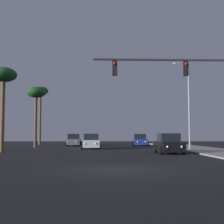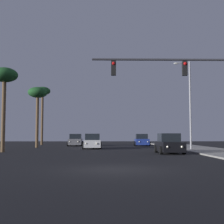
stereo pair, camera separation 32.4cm
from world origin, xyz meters
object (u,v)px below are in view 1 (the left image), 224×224
(car_black, at_px, (169,144))
(car_grey, at_px, (74,140))
(palm_tree_far, at_px, (40,94))
(traffic_light_mast, at_px, (193,82))
(palm_tree_mid, at_px, (36,95))
(car_blue, at_px, (140,140))
(street_lamp, at_px, (188,100))
(car_white, at_px, (91,142))
(palm_tree_near, at_px, (3,79))

(car_black, bearing_deg, car_grey, -62.59)
(car_black, relative_size, palm_tree_far, 0.48)
(traffic_light_mast, distance_m, palm_tree_mid, 23.81)
(car_blue, relative_size, palm_tree_mid, 0.58)
(car_black, distance_m, palm_tree_mid, 19.17)
(palm_tree_mid, bearing_deg, palm_tree_far, 98.27)
(street_lamp, distance_m, palm_tree_far, 25.02)
(car_white, relative_size, traffic_light_mast, 0.49)
(street_lamp, bearing_deg, palm_tree_near, -169.62)
(palm_tree_far, bearing_deg, car_white, -57.51)
(car_white, bearing_deg, car_blue, -129.29)
(traffic_light_mast, distance_m, palm_tree_near, 17.45)
(car_blue, height_order, street_lamp, street_lamp)
(car_grey, xyz_separation_m, traffic_light_mast, (9.63, -25.33, 4.05))
(street_lamp, bearing_deg, car_white, 160.18)
(car_black, xyz_separation_m, palm_tree_mid, (-13.76, 12.09, 5.66))
(car_blue, bearing_deg, palm_tree_far, -14.51)
(car_blue, xyz_separation_m, street_lamp, (3.48, -12.26, 4.36))
(car_black, xyz_separation_m, car_white, (-6.86, 8.97, 0.00))
(traffic_light_mast, relative_size, street_lamp, 0.99)
(car_grey, distance_m, car_blue, 9.34)
(car_white, bearing_deg, palm_tree_far, -59.61)
(car_black, relative_size, traffic_light_mast, 0.48)
(car_white, distance_m, traffic_light_mast, 18.09)
(street_lamp, xyz_separation_m, palm_tree_far, (-18.39, 16.74, 2.71))
(car_blue, relative_size, palm_tree_far, 0.48)
(traffic_light_mast, relative_size, palm_tree_far, 0.99)
(traffic_light_mast, bearing_deg, car_blue, 90.70)
(car_black, bearing_deg, street_lamp, -121.40)
(palm_tree_mid, xyz_separation_m, palm_tree_near, (-0.85, -10.00, 0.23))
(traffic_light_mast, xyz_separation_m, palm_tree_mid, (-13.76, 19.36, 1.62))
(car_blue, distance_m, palm_tree_near, 21.91)
(car_blue, xyz_separation_m, palm_tree_far, (-14.91, 4.48, 7.07))
(car_white, xyz_separation_m, traffic_light_mast, (6.86, -16.24, 4.05))
(car_black, height_order, car_white, same)
(car_grey, height_order, palm_tree_near, palm_tree_near)
(car_blue, distance_m, car_white, 10.84)
(car_blue, bearing_deg, car_black, 93.21)
(car_blue, distance_m, palm_tree_far, 17.10)
(car_white, xyz_separation_m, palm_tree_mid, (-6.90, 3.12, 5.66))
(street_lamp, height_order, palm_tree_far, street_lamp)
(car_black, bearing_deg, traffic_light_mast, 89.35)
(car_black, height_order, palm_tree_far, palm_tree_far)
(car_white, bearing_deg, car_grey, -75.15)
(street_lamp, bearing_deg, traffic_light_mast, -104.15)
(palm_tree_near, bearing_deg, car_black, -8.14)
(car_grey, bearing_deg, street_lamp, 133.24)
(street_lamp, bearing_deg, car_blue, 105.87)
(car_white, height_order, palm_tree_far, palm_tree_far)
(car_white, height_order, traffic_light_mast, traffic_light_mast)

